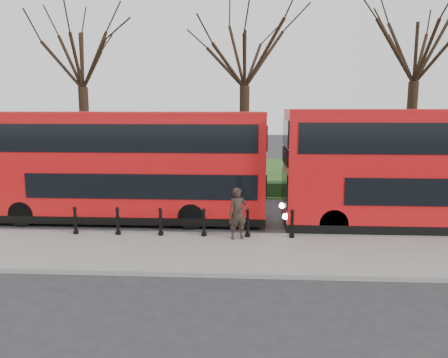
# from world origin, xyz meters

# --- Properties ---
(ground) EXTENTS (120.00, 120.00, 0.00)m
(ground) POSITION_xyz_m (0.00, 0.00, 0.00)
(ground) COLOR #28282B
(ground) RESTS_ON ground
(pavement) EXTENTS (60.00, 4.00, 0.15)m
(pavement) POSITION_xyz_m (0.00, -3.00, 0.07)
(pavement) COLOR gray
(pavement) RESTS_ON ground
(kerb) EXTENTS (60.00, 0.25, 0.16)m
(kerb) POSITION_xyz_m (0.00, -1.00, 0.07)
(kerb) COLOR slate
(kerb) RESTS_ON ground
(grass_verge) EXTENTS (60.00, 18.00, 0.06)m
(grass_verge) POSITION_xyz_m (0.00, 15.00, 0.03)
(grass_verge) COLOR #2E511B
(grass_verge) RESTS_ON ground
(hedge) EXTENTS (60.00, 0.90, 0.80)m
(hedge) POSITION_xyz_m (0.00, 6.80, 0.40)
(hedge) COLOR black
(hedge) RESTS_ON ground
(yellow_line_outer) EXTENTS (60.00, 0.10, 0.01)m
(yellow_line_outer) POSITION_xyz_m (0.00, -0.70, 0.01)
(yellow_line_outer) COLOR yellow
(yellow_line_outer) RESTS_ON ground
(yellow_line_inner) EXTENTS (60.00, 0.10, 0.01)m
(yellow_line_inner) POSITION_xyz_m (0.00, -0.50, 0.01)
(yellow_line_inner) COLOR yellow
(yellow_line_inner) RESTS_ON ground
(tree_left) EXTENTS (7.10, 7.10, 11.09)m
(tree_left) POSITION_xyz_m (-8.00, 10.00, 8.06)
(tree_left) COLOR black
(tree_left) RESTS_ON ground
(tree_mid) EXTENTS (7.15, 7.15, 11.18)m
(tree_mid) POSITION_xyz_m (2.00, 10.00, 8.12)
(tree_mid) COLOR black
(tree_mid) RESTS_ON ground
(tree_right) EXTENTS (7.42, 7.42, 11.59)m
(tree_right) POSITION_xyz_m (12.00, 10.00, 8.42)
(tree_right) COLOR black
(tree_right) RESTS_ON ground
(bollard_row) EXTENTS (8.28, 0.15, 1.00)m
(bollard_row) POSITION_xyz_m (-0.16, -1.35, 0.65)
(bollard_row) COLOR black
(bollard_row) RESTS_ON pavement
(bus_lead) EXTENTS (11.79, 2.71, 4.69)m
(bus_lead) POSITION_xyz_m (-2.90, 1.23, 2.36)
(bus_lead) COLOR red
(bus_lead) RESTS_ON ground
(bus_rear) EXTENTS (12.08, 2.77, 4.81)m
(bus_rear) POSITION_xyz_m (9.77, 0.48, 2.42)
(bus_rear) COLOR red
(bus_rear) RESTS_ON ground
(pedestrian) EXTENTS (0.79, 0.64, 1.89)m
(pedestrian) POSITION_xyz_m (1.91, -1.60, 1.09)
(pedestrian) COLOR black
(pedestrian) RESTS_ON pavement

